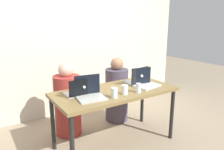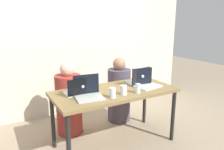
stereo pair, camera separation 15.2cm
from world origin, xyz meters
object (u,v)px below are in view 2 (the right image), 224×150
(laptop_front_left, at_px, (88,93))
(water_glass_center, at_px, (124,91))
(laptop_back_left, at_px, (80,90))
(water_glass_right, at_px, (138,89))
(laptop_back_right, at_px, (139,80))
(person_on_left, at_px, (69,102))
(laptop_front_right, at_px, (145,82))
(person_on_right, at_px, (119,93))
(water_glass_left, at_px, (113,94))

(laptop_front_left, relative_size, water_glass_center, 3.04)
(laptop_front_left, xyz_separation_m, laptop_back_left, (-0.04, 0.15, -0.01))
(water_glass_center, bearing_deg, water_glass_right, -13.65)
(laptop_back_right, bearing_deg, person_on_left, -23.30)
(laptop_front_right, height_order, water_glass_center, laptop_front_right)
(laptop_back_right, height_order, water_glass_right, laptop_back_right)
(laptop_front_left, bearing_deg, laptop_front_right, 9.51)
(water_glass_center, relative_size, water_glass_right, 0.95)
(person_on_right, distance_m, water_glass_center, 0.93)
(water_glass_left, bearing_deg, laptop_back_right, 27.23)
(water_glass_right, bearing_deg, laptop_back_left, 153.14)
(water_glass_right, bearing_deg, water_glass_left, 178.67)
(laptop_front_left, relative_size, water_glass_right, 2.88)
(person_on_left, xyz_separation_m, laptop_front_left, (0.02, -0.65, 0.33))
(laptop_back_right, distance_m, water_glass_center, 0.50)
(laptop_back_right, relative_size, water_glass_right, 2.78)
(person_on_right, xyz_separation_m, laptop_front_left, (-0.80, -0.65, 0.33))
(person_on_left, xyz_separation_m, water_glass_center, (0.42, -0.77, 0.32))
(water_glass_center, bearing_deg, laptop_front_left, 163.84)
(laptop_back_right, bearing_deg, laptop_front_left, 17.84)
(person_on_left, height_order, laptop_front_right, person_on_left)
(laptop_back_right, bearing_deg, water_glass_left, 34.57)
(laptop_back_left, distance_m, water_glass_left, 0.40)
(person_on_left, height_order, person_on_right, person_on_left)
(water_glass_center, bearing_deg, water_glass_left, -168.31)
(laptop_front_left, height_order, laptop_back_left, laptop_front_left)
(person_on_left, distance_m, person_on_right, 0.83)
(laptop_front_right, height_order, laptop_back_right, laptop_back_right)
(person_on_left, relative_size, water_glass_left, 9.06)
(laptop_front_right, distance_m, water_glass_right, 0.31)
(person_on_left, bearing_deg, water_glass_left, 118.51)
(laptop_front_left, height_order, water_glass_left, laptop_front_left)
(laptop_front_right, xyz_separation_m, laptop_back_right, (-0.01, 0.13, 0.00))
(person_on_right, xyz_separation_m, water_glass_left, (-0.57, -0.80, 0.33))
(laptop_back_right, distance_m, water_glass_right, 0.39)
(laptop_back_left, relative_size, laptop_back_right, 1.11)
(laptop_front_left, distance_m, laptop_back_left, 0.15)
(person_on_left, xyz_separation_m, laptop_front_right, (0.85, -0.63, 0.33))
(person_on_right, bearing_deg, water_glass_center, 64.87)
(laptop_front_left, bearing_deg, water_glass_center, -8.17)
(person_on_right, xyz_separation_m, laptop_back_right, (0.01, -0.50, 0.33))
(water_glass_left, bearing_deg, laptop_back_left, 131.61)
(person_on_right, height_order, laptop_back_right, person_on_right)
(laptop_front_left, height_order, water_glass_right, laptop_front_left)
(person_on_right, height_order, laptop_back_left, person_on_right)
(laptop_front_right, bearing_deg, water_glass_right, -154.22)
(laptop_front_right, relative_size, water_glass_center, 3.25)
(laptop_front_left, bearing_deg, person_on_right, 46.94)
(laptop_back_left, relative_size, water_glass_center, 3.25)
(person_on_right, relative_size, water_glass_left, 8.97)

